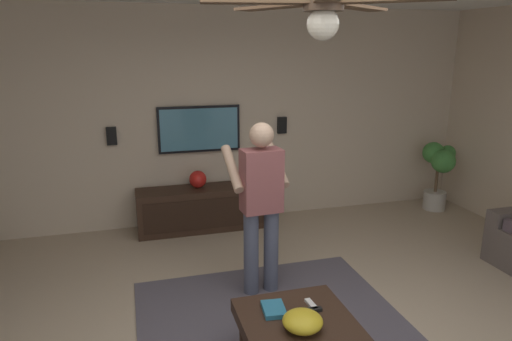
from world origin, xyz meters
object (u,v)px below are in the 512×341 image
Objects in this scene: remote_white at (311,305)px; wall_speaker_left at (282,125)px; person_standing at (261,199)px; remote_black at (312,310)px; vase_round at (198,179)px; coffee_table at (303,340)px; bowl at (303,321)px; book at (274,309)px; media_console at (205,208)px; tv at (199,129)px; potted_plant_tall at (439,168)px; ceiling_fan at (323,8)px; wall_speaker_right at (112,136)px.

wall_speaker_left is at bearing -18.37° from remote_white.
remote_black is (-1.07, -0.08, -0.52)m from person_standing.
coffee_table is at bearing -174.87° from vase_round.
coffee_table is at bearing 142.48° from remote_white.
book is at bearing 24.67° from bowl.
book is at bearing 1.30° from media_console.
person_standing reaches higher than tv.
vase_round reaches higher than remote_black.
bowl is 1.27× the size of book.
remote_black is at bearing 130.78° from potted_plant_tall.
media_console reaches higher than book.
person_standing is 1.19m from remote_black.
media_console is at bearing 3.84° from coffee_table.
remote_black is 0.68× the size of wall_speaker_left.
tv is at bearing 90.67° from wall_speaker_left.
ceiling_fan is (-3.14, 3.23, 1.83)m from potted_plant_tall.
bowl is at bearing 142.50° from remote_white.
potted_plant_tall is 2.33m from wall_speaker_left.
tv is 3.16m from remote_black.
wall_speaker_left is (2.96, -1.06, 0.85)m from book.
wall_speaker_left is (0.22, -1.19, 0.60)m from vase_round.
person_standing is 5.86× the size of bowl.
potted_plant_tall is at bearing 43.17° from remote_black.
ceiling_fan reaches higher than tv.
vase_round is 1.00× the size of wall_speaker_right.
remote_black is at bearing 6.24° from tv.
wall_speaker_left reaches higher than remote_black.
remote_white is at bearing 130.24° from potted_plant_tall.
remote_white is at bearing -85.08° from book.
wall_speaker_right is at bearing 84.02° from potted_plant_tall.
potted_plant_tall is at bearing -46.36° from book.
remote_black is (-0.07, 0.02, 0.00)m from remote_white.
vase_round is at bearing 100.46° from wall_speaker_left.
ceiling_fan reaches higher than book.
media_console is 2.71m from book.
vase_round is at bearing 6.36° from person_standing.
media_console is 7.73× the size of wall_speaker_right.
media_console is (2.95, 0.20, -0.02)m from coffee_table.
vase_round reaches higher than bowl.
wall_speaker_right is (0.22, 1.01, 0.57)m from vase_round.
vase_round reaches higher than book.
media_console is 1.46m from wall_speaker_right.
wall_speaker_left is at bearing -79.54° from vase_round.
remote_white is at bearing -178.02° from person_standing.
coffee_table is at bearing -15.85° from ceiling_fan.
book is (-2.50, 3.26, -0.20)m from potted_plant_tall.
person_standing is at bearing 96.70° from remote_black.
tv is 0.64m from vase_round.
vase_round is (2.74, 0.13, 0.24)m from book.
coffee_table is 1.39m from person_standing.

